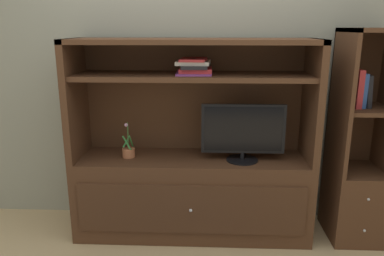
% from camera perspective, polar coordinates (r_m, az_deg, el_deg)
% --- Properties ---
extents(painted_rear_wall, '(6.00, 0.10, 2.80)m').
position_cam_1_polar(painted_rear_wall, '(3.13, 0.33, 11.06)').
color(painted_rear_wall, gray).
rests_on(painted_rear_wall, ground_plane).
extents(media_console, '(1.82, 0.52, 1.54)m').
position_cam_1_polar(media_console, '(3.00, 0.05, -7.01)').
color(media_console, '#4C2D1C').
rests_on(media_console, ground_plane).
extents(tv_monitor, '(0.62, 0.24, 0.44)m').
position_cam_1_polar(tv_monitor, '(2.83, 7.73, -0.61)').
color(tv_monitor, black).
rests_on(tv_monitor, media_console).
extents(potted_plant, '(0.10, 0.12, 0.28)m').
position_cam_1_polar(potted_plant, '(2.98, -9.55, -3.49)').
color(potted_plant, '#B26642').
rests_on(potted_plant, media_console).
extents(magazine_stack, '(0.27, 0.33, 0.11)m').
position_cam_1_polar(magazine_stack, '(2.80, 0.33, 9.26)').
color(magazine_stack, purple).
rests_on(magazine_stack, media_console).
extents(bookshelf_tall, '(0.40, 0.48, 1.61)m').
position_cam_1_polar(bookshelf_tall, '(3.20, 23.73, -5.89)').
color(bookshelf_tall, '#4C2D1C').
rests_on(bookshelf_tall, ground_plane).
extents(upright_book_row, '(0.16, 0.17, 0.28)m').
position_cam_1_polar(upright_book_row, '(3.01, 23.79, 5.36)').
color(upright_book_row, black).
rests_on(upright_book_row, bookshelf_tall).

